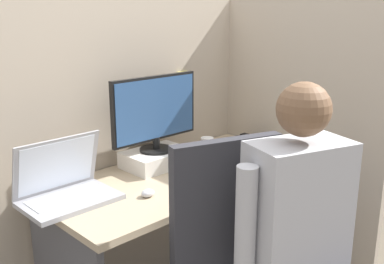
{
  "coord_description": "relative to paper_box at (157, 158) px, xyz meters",
  "views": [
    {
      "loc": [
        -1.39,
        -1.18,
        1.5
      ],
      "look_at": [
        -0.09,
        0.16,
        0.99
      ],
      "focal_mm": 42.0,
      "sensor_mm": 36.0,
      "label": 1
    }
  ],
  "objects": [
    {
      "name": "cubicle_panel_back",
      "position": [
        0.03,
        0.18,
        0.0
      ],
      "size": [
        1.86,
        0.05,
        1.55
      ],
      "color": "tan",
      "rests_on": "ground"
    },
    {
      "name": "cubicle_panel_right",
      "position": [
        0.73,
        -0.22,
        0.0
      ],
      "size": [
        0.04,
        1.25,
        1.55
      ],
      "color": "tan",
      "rests_on": "ground"
    },
    {
      "name": "desk",
      "position": [
        0.03,
        -0.16,
        -0.23
      ],
      "size": [
        1.36,
        0.62,
        0.74
      ],
      "color": "tan",
      "rests_on": "ground"
    },
    {
      "name": "paper_box",
      "position": [
        0.0,
        0.0,
        0.0
      ],
      "size": [
        0.32,
        0.22,
        0.08
      ],
      "color": "white",
      "rests_on": "desk"
    },
    {
      "name": "monitor",
      "position": [
        -0.0,
        0.0,
        0.24
      ],
      "size": [
        0.5,
        0.17,
        0.37
      ],
      "color": "black",
      "rests_on": "paper_box"
    },
    {
      "name": "laptop",
      "position": [
        -0.54,
        -0.07,
        0.01
      ],
      "size": [
        0.37,
        0.25,
        0.26
      ],
      "color": "#99999E",
      "rests_on": "desk"
    },
    {
      "name": "mouse",
      "position": [
        -0.27,
        -0.27,
        -0.02
      ],
      "size": [
        0.06,
        0.05,
        0.03
      ],
      "color": "silver",
      "rests_on": "desk"
    },
    {
      "name": "stapler",
      "position": [
        0.62,
        -0.11,
        -0.01
      ],
      "size": [
        0.04,
        0.14,
        0.06
      ],
      "color": "black",
      "rests_on": "desk"
    },
    {
      "name": "carrot_toy",
      "position": [
        0.03,
        -0.38,
        -0.02
      ],
      "size": [
        0.04,
        0.12,
        0.04
      ],
      "color": "orange",
      "rests_on": "desk"
    },
    {
      "name": "person",
      "position": [
        -0.1,
        -0.95,
        -0.05
      ],
      "size": [
        0.46,
        0.52,
        1.28
      ],
      "color": "#282D4C",
      "rests_on": "ground"
    },
    {
      "name": "coffee_mug",
      "position": [
        0.34,
        -0.02,
        0.0
      ],
      "size": [
        0.07,
        0.07,
        0.08
      ],
      "color": "white",
      "rests_on": "desk"
    }
  ]
}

